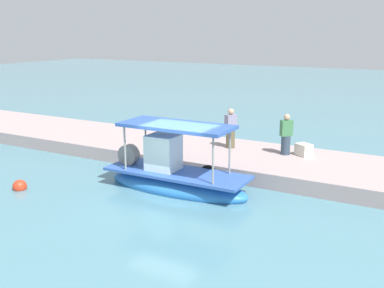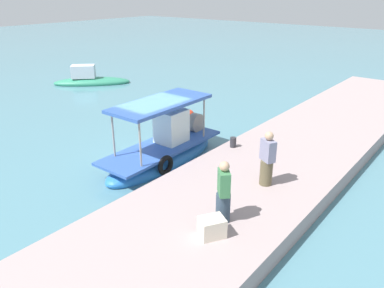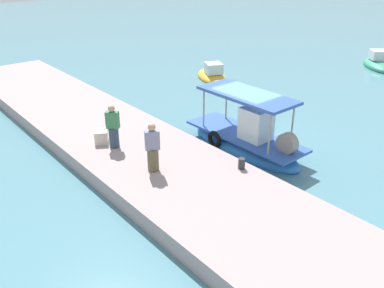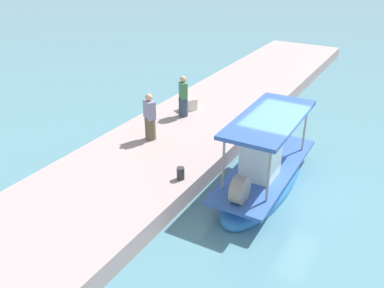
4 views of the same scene
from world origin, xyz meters
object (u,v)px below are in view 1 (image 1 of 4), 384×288
(fisherman_near_bollard, at_px, (231,130))
(fisherman_by_crate, at_px, (286,136))
(mooring_bollard, at_px, (165,150))
(cargo_crate, at_px, (304,150))
(main_fishing_boat, at_px, (175,177))
(marker_buoy, at_px, (20,187))

(fisherman_near_bollard, relative_size, fisherman_by_crate, 1.02)
(mooring_bollard, bearing_deg, cargo_crate, -151.96)
(main_fishing_boat, xyz_separation_m, fisherman_by_crate, (-2.65, -4.60, 0.91))
(main_fishing_boat, relative_size, mooring_bollard, 14.31)
(fisherman_near_bollard, relative_size, cargo_crate, 2.86)
(fisherman_by_crate, relative_size, marker_buoy, 3.32)
(fisherman_near_bollard, distance_m, mooring_bollard, 3.14)
(fisherman_by_crate, bearing_deg, main_fishing_boat, 60.03)
(main_fishing_boat, xyz_separation_m, mooring_bollard, (1.72, -2.06, 0.32))
(mooring_bollard, xyz_separation_m, marker_buoy, (3.23, 4.86, -0.69))
(fisherman_near_bollard, xyz_separation_m, fisherman_by_crate, (-2.50, -0.10, -0.02))
(main_fishing_boat, distance_m, fisherman_by_crate, 5.39)
(main_fishing_boat, bearing_deg, cargo_crate, -125.28)
(main_fishing_boat, bearing_deg, fisherman_near_bollard, -91.99)
(fisherman_near_bollard, bearing_deg, fisherman_by_crate, -177.79)
(main_fishing_boat, xyz_separation_m, cargo_crate, (-3.38, -4.78, 0.38))
(fisherman_near_bollard, height_order, marker_buoy, fisherman_near_bollard)
(fisherman_near_bollard, xyz_separation_m, mooring_bollard, (1.88, 2.44, -0.60))
(mooring_bollard, bearing_deg, fisherman_by_crate, -149.86)
(marker_buoy, bearing_deg, mooring_bollard, -123.57)
(cargo_crate, bearing_deg, mooring_bollard, 28.04)
(fisherman_near_bollard, height_order, mooring_bollard, fisherman_near_bollard)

